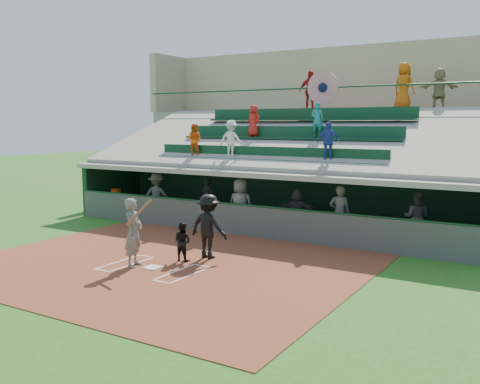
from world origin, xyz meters
The scene contains 22 objects.
ground centered at (0.00, 0.00, 0.00)m, with size 100.00×100.00×0.00m, color #235718.
dirt_slab centered at (0.00, 0.50, 0.01)m, with size 11.00×9.00×0.02m, color brown.
home_plate centered at (0.00, 0.00, 0.04)m, with size 0.43×0.43×0.03m, color white.
batters_box_chalk centered at (0.00, 0.00, 0.02)m, with size 2.65×1.85×0.01m.
dugout_floor centered at (0.00, 6.75, 0.02)m, with size 16.00×3.50×0.04m, color gray.
concourse_slab centered at (0.00, 13.50, 2.30)m, with size 20.00×3.00×4.60m, color gray.
grandstand centered at (-0.01, 10.51, 2.26)m, with size 20.40×10.40×7.80m.
batter_at_plate centered at (-0.57, -0.12, 0.99)m, with size 0.95×0.82×1.95m.
catcher centered at (0.21, 1.07, 0.58)m, with size 0.55×0.43×1.13m, color black.
home_umpire centered at (0.68, 1.73, 0.97)m, with size 1.23×0.71×1.90m, color black.
dugout_bench centered at (0.29, 8.02, 0.25)m, with size 13.79×0.41×0.41m, color brown.
white_table centered at (-7.04, 5.93, 0.39)m, with size 0.80×0.60×0.70m, color white.
water_cooler centered at (-7.10, 5.94, 0.95)m, with size 0.42×0.42×0.42m, color #DC530C.
dugout_player_a centered at (-4.90, 6.08, 0.99)m, with size 1.23×0.71×1.90m, color #5D605B.
dugout_player_b centered at (-3.04, 7.09, 0.89)m, with size 1.00×0.42×1.70m, color #535550.
dugout_player_c centered at (-0.40, 5.36, 1.03)m, with size 0.97×0.63×1.97m, color #535550.
dugout_player_d centered at (1.21, 6.75, 0.82)m, with size 1.45×0.46×1.57m, color #5D5F5A.
dugout_player_e centered at (3.25, 5.73, 1.00)m, with size 0.70×0.46×1.91m, color #51534F.
dugout_player_f centered at (5.50, 6.86, 0.91)m, with size 0.84×0.66×1.73m, color #5F625C.
concourse_staff_a centered at (-1.05, 13.01, 5.55)m, with size 1.11×0.46×1.89m, color #A41612.
concourse_staff_b centered at (3.38, 12.97, 5.61)m, with size 0.99×0.64×2.02m, color #CC590C.
concourse_staff_c centered at (4.86, 12.95, 5.45)m, with size 1.58×0.50×1.71m, color tan.
Camera 1 is at (9.47, -11.07, 3.98)m, focal length 40.00 mm.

